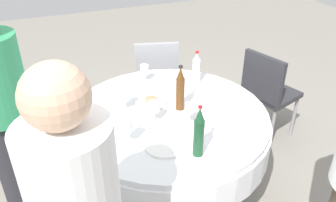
{
  "coord_description": "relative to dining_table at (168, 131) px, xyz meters",
  "views": [
    {
      "loc": [
        -1.85,
        0.73,
        2.04
      ],
      "look_at": [
        0.0,
        0.0,
        0.84
      ],
      "focal_mm": 37.44,
      "sensor_mm": 36.0,
      "label": 1
    }
  ],
  "objects": [
    {
      "name": "bottle_brown_left",
      "position": [
        0.02,
        -0.1,
        0.3
      ],
      "size": [
        0.06,
        0.06,
        0.33
      ],
      "color": "#593314",
      "rests_on": "dining_table"
    },
    {
      "name": "spoon_rear",
      "position": [
        0.29,
        -0.22,
        0.15
      ],
      "size": [
        0.17,
        0.1,
        0.0
      ],
      "primitive_type": "cube",
      "rotation": [
        0.0,
        0.0,
        5.77
      ],
      "color": "silver",
      "rests_on": "dining_table"
    },
    {
      "name": "fork_west",
      "position": [
        -0.19,
        -0.32,
        0.15
      ],
      "size": [
        0.02,
        0.18,
        0.0
      ],
      "primitive_type": "cube",
      "rotation": [
        0.0,
        0.0,
        1.62
      ],
      "color": "silver",
      "rests_on": "dining_table"
    },
    {
      "name": "wine_glass_front",
      "position": [
        -0.21,
        0.34,
        0.27
      ],
      "size": [
        0.07,
        0.07,
        0.17
      ],
      "color": "white",
      "rests_on": "dining_table"
    },
    {
      "name": "person_left",
      "position": [
        0.15,
        1.0,
        0.23
      ],
      "size": [
        0.34,
        0.34,
        1.58
      ],
      "rotation": [
        0.0,
        0.0,
        -0.15
      ],
      "color": "#26262B",
      "rests_on": "ground_plane"
    },
    {
      "name": "wine_glass_near",
      "position": [
        -0.17,
        -0.08,
        0.26
      ],
      "size": [
        0.06,
        0.06,
        0.15
      ],
      "color": "white",
      "rests_on": "dining_table"
    },
    {
      "name": "plate_far",
      "position": [
        0.04,
        0.42,
        0.16
      ],
      "size": [
        0.22,
        0.22,
        0.02
      ],
      "color": "white",
      "rests_on": "dining_table"
    },
    {
      "name": "wine_glass_outer",
      "position": [
        0.16,
        0.25,
        0.25
      ],
      "size": [
        0.08,
        0.08,
        0.15
      ],
      "color": "white",
      "rests_on": "dining_table"
    },
    {
      "name": "spoon_left",
      "position": [
        -0.47,
        -0.3,
        0.15
      ],
      "size": [
        0.13,
        0.14,
        0.0
      ],
      "primitive_type": "cube",
      "rotation": [
        0.0,
        0.0,
        2.3
      ],
      "color": "silver",
      "rests_on": "dining_table"
    },
    {
      "name": "bottle_clear_rear",
      "position": [
        0.33,
        -0.37,
        0.27
      ],
      "size": [
        0.06,
        0.06,
        0.26
      ],
      "color": "silver",
      "rests_on": "dining_table"
    },
    {
      "name": "wine_glass_west",
      "position": [
        0.5,
        -0.0,
        0.25
      ],
      "size": [
        0.07,
        0.07,
        0.14
      ],
      "color": "white",
      "rests_on": "dining_table"
    },
    {
      "name": "wine_glass_east",
      "position": [
        -0.05,
        0.11,
        0.25
      ],
      "size": [
        0.07,
        0.07,
        0.14
      ],
      "color": "white",
      "rests_on": "dining_table"
    },
    {
      "name": "dining_table",
      "position": [
        0.0,
        0.0,
        0.0
      ],
      "size": [
        1.39,
        1.39,
        0.74
      ],
      "color": "white",
      "rests_on": "ground_plane"
    },
    {
      "name": "chair_outer",
      "position": [
        1.0,
        -0.27,
        -0.07
      ],
      "size": [
        0.49,
        0.49,
        0.87
      ],
      "rotation": [
        0.0,
        0.0,
        4.45
      ],
      "color": "#99999E",
      "rests_on": "ground_plane"
    },
    {
      "name": "bottle_dark_green_south",
      "position": [
        -0.46,
        0.0,
        0.3
      ],
      "size": [
        0.06,
        0.06,
        0.33
      ],
      "color": "#194728",
      "rests_on": "dining_table"
    },
    {
      "name": "chair_near",
      "position": [
        0.35,
        -1.09,
        -0.07
      ],
      "size": [
        0.5,
        0.5,
        0.87
      ],
      "rotation": [
        0.0,
        0.0,
        3.45
      ],
      "color": "#2D2D33",
      "rests_on": "ground_plane"
    },
    {
      "name": "ground_plane",
      "position": [
        0.0,
        0.0,
        -0.59
      ],
      "size": [
        10.0,
        10.0,
        0.0
      ],
      "primitive_type": "plane",
      "color": "gray"
    },
    {
      "name": "plate_inner",
      "position": [
        0.18,
        0.06,
        0.16
      ],
      "size": [
        0.24,
        0.24,
        0.04
      ],
      "color": "white",
      "rests_on": "dining_table"
    },
    {
      "name": "plate_east",
      "position": [
        -0.33,
        0.15,
        0.16
      ],
      "size": [
        0.23,
        0.23,
        0.02
      ],
      "color": "white",
      "rests_on": "dining_table"
    }
  ]
}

